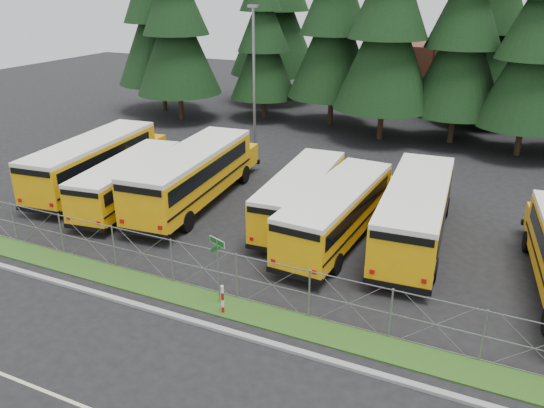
{
  "coord_description": "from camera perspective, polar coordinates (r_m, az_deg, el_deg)",
  "views": [
    {
      "loc": [
        7.67,
        -16.65,
        11.54
      ],
      "look_at": [
        -1.79,
        4.0,
        2.01
      ],
      "focal_mm": 35.0,
      "sensor_mm": 36.0,
      "label": 1
    }
  ],
  "objects": [
    {
      "name": "bus_5",
      "position": [
        25.38,
        7.25,
        -0.95
      ],
      "size": [
        3.19,
        10.89,
        2.82
      ],
      "primitive_type": null,
      "rotation": [
        0.0,
        0.0,
        -0.06
      ],
      "color": "#EBA307",
      "rests_on": "ground"
    },
    {
      "name": "conifer_6",
      "position": [
        40.89,
        26.52,
        14.77
      ],
      "size": [
        6.75,
        6.75,
        14.92
      ],
      "primitive_type": null,
      "color": "black",
      "rests_on": "ground"
    },
    {
      "name": "conifer_5",
      "position": [
        42.47,
        19.9,
        16.53
      ],
      "size": [
        7.11,
        7.11,
        15.73
      ],
      "primitive_type": null,
      "color": "black",
      "rests_on": "ground"
    },
    {
      "name": "bus_4",
      "position": [
        27.37,
        3.34,
        0.85
      ],
      "size": [
        3.04,
        10.36,
        2.68
      ],
      "primitive_type": null,
      "rotation": [
        0.0,
        0.0,
        0.06
      ],
      "color": "#EBA307",
      "rests_on": "ground"
    },
    {
      "name": "striped_bollard",
      "position": [
        20.16,
        -5.33,
        -10.21
      ],
      "size": [
        0.11,
        0.11,
        1.2
      ],
      "primitive_type": "cylinder",
      "color": "#B20C0C",
      "rests_on": "ground"
    },
    {
      "name": "conifer_10",
      "position": [
        55.39,
        0.24,
        21.05
      ],
      "size": [
        8.93,
        8.93,
        19.76
      ],
      "primitive_type": null,
      "color": "black",
      "rests_on": "ground"
    },
    {
      "name": "conifer_2",
      "position": [
        48.19,
        -0.91,
        16.88
      ],
      "size": [
        5.96,
        5.96,
        13.18
      ],
      "primitive_type": null,
      "color": "black",
      "rests_on": "ground"
    },
    {
      "name": "chainlink_fence",
      "position": [
        20.37,
        -1.29,
        -8.4
      ],
      "size": [
        44.0,
        0.1,
        2.0
      ],
      "primitive_type": null,
      "color": "gray",
      "rests_on": "ground"
    },
    {
      "name": "bus_0",
      "position": [
        33.56,
        -18.24,
        4.24
      ],
      "size": [
        3.91,
        11.84,
        3.05
      ],
      "primitive_type": null,
      "rotation": [
        0.0,
        0.0,
        0.1
      ],
      "color": "#EBA307",
      "rests_on": "ground"
    },
    {
      "name": "bus_2",
      "position": [
        29.73,
        -8.23,
        2.97
      ],
      "size": [
        3.86,
        12.3,
        3.17
      ],
      "primitive_type": null,
      "rotation": [
        0.0,
        0.0,
        0.08
      ],
      "color": "#EBA307",
      "rests_on": "ground"
    },
    {
      "name": "conifer_0",
      "position": [
        52.33,
        -12.19,
        19.52
      ],
      "size": [
        8.14,
        8.14,
        18.01
      ],
      "primitive_type": null,
      "color": "black",
      "rests_on": "ground"
    },
    {
      "name": "bus_6",
      "position": [
        25.78,
        15.2,
        -0.96
      ],
      "size": [
        3.49,
        11.73,
        3.04
      ],
      "primitive_type": null,
      "rotation": [
        0.0,
        0.0,
        0.07
      ],
      "color": "#EBA307",
      "rests_on": "ground"
    },
    {
      "name": "conifer_11",
      "position": [
        53.18,
        11.97,
        17.94
      ],
      "size": [
        6.77,
        6.77,
        14.98
      ],
      "primitive_type": null,
      "color": "black",
      "rests_on": "ground"
    },
    {
      "name": "conifer_3",
      "position": [
        46.09,
        6.72,
        18.65
      ],
      "size": [
        7.55,
        7.55,
        16.69
      ],
      "primitive_type": null,
      "color": "black",
      "rests_on": "ground"
    },
    {
      "name": "street_sign",
      "position": [
        20.01,
        -5.85,
        -5.72
      ],
      "size": [
        0.79,
        0.52,
        2.81
      ],
      "color": "gray",
      "rests_on": "ground"
    },
    {
      "name": "light_standard",
      "position": [
        38.42,
        -1.95,
        13.72
      ],
      "size": [
        0.7,
        0.35,
        10.14
      ],
      "color": "gray",
      "rests_on": "ground"
    },
    {
      "name": "grass_verge",
      "position": [
        20.37,
        -2.14,
        -11.66
      ],
      "size": [
        50.0,
        1.4,
        0.06
      ],
      "primitive_type": "cube",
      "color": "#254B15",
      "rests_on": "ground"
    },
    {
      "name": "conifer_4",
      "position": [
        41.98,
        12.39,
        18.11
      ],
      "size": [
        7.67,
        7.67,
        16.97
      ],
      "primitive_type": null,
      "color": "black",
      "rests_on": "ground"
    },
    {
      "name": "curb",
      "position": [
        19.35,
        -4.06,
        -13.7
      ],
      "size": [
        50.0,
        0.25,
        0.12
      ],
      "primitive_type": "cube",
      "color": "gray",
      "rests_on": "ground"
    },
    {
      "name": "conifer_1",
      "position": [
        48.27,
        -10.31,
        18.42
      ],
      "size": [
        7.39,
        7.39,
        16.33
      ],
      "primitive_type": null,
      "color": "black",
      "rests_on": "ground"
    },
    {
      "name": "conifer_12",
      "position": [
        49.39,
        22.67,
        17.61
      ],
      "size": [
        7.69,
        7.69,
        17.01
      ],
      "primitive_type": null,
      "color": "black",
      "rests_on": "ground"
    },
    {
      "name": "bus_1",
      "position": [
        30.5,
        -14.82,
        2.38
      ],
      "size": [
        3.67,
        10.19,
        2.61
      ],
      "primitive_type": null,
      "rotation": [
        0.0,
        0.0,
        0.14
      ],
      "color": "#EBA307",
      "rests_on": "ground"
    },
    {
      "name": "ground",
      "position": [
        21.66,
        -0.1,
        -9.42
      ],
      "size": [
        120.0,
        120.0,
        0.0
      ],
      "primitive_type": "plane",
      "color": "black",
      "rests_on": "ground"
    },
    {
      "name": "brick_building",
      "position": [
        57.31,
        23.23,
        12.42
      ],
      "size": [
        22.0,
        10.0,
        6.0
      ],
      "primitive_type": "cube",
      "color": "brown",
      "rests_on": "ground"
    }
  ]
}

